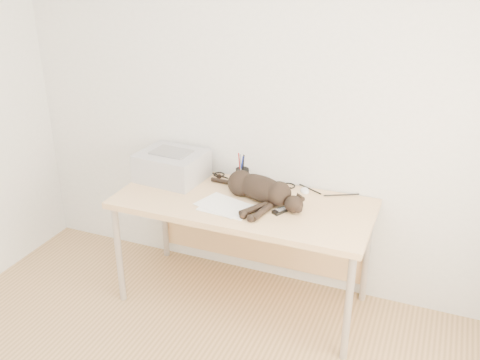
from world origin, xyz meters
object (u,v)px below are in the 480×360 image
at_px(cat, 258,189).
at_px(pen_cup, 242,177).
at_px(desk, 248,214).
at_px(mug, 244,175).
at_px(printer, 172,166).
at_px(mouse, 305,189).

xyz_separation_m(cat, pen_cup, (-0.17, 0.16, -0.01)).
height_order(desk, mug, mug).
bearing_deg(cat, mug, 146.11).
distance_m(mug, pen_cup, 0.07).
bearing_deg(desk, printer, 174.51).
distance_m(printer, mug, 0.49).
bearing_deg(mug, mouse, 0.00).
bearing_deg(mouse, desk, -171.09).
distance_m(cat, pen_cup, 0.23).
relative_size(cat, mug, 7.47).
xyz_separation_m(printer, mug, (0.47, 0.14, -0.05)).
height_order(printer, pen_cup, pen_cup).
bearing_deg(printer, pen_cup, 8.71).
relative_size(desk, pen_cup, 7.17).
distance_m(desk, printer, 0.62).
bearing_deg(printer, cat, -7.81).
relative_size(printer, cat, 0.63).
height_order(printer, mug, printer).
height_order(pen_cup, mouse, pen_cup).
xyz_separation_m(printer, mouse, (0.89, 0.14, -0.08)).
relative_size(printer, pen_cup, 2.00).
bearing_deg(desk, mouse, 31.30).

